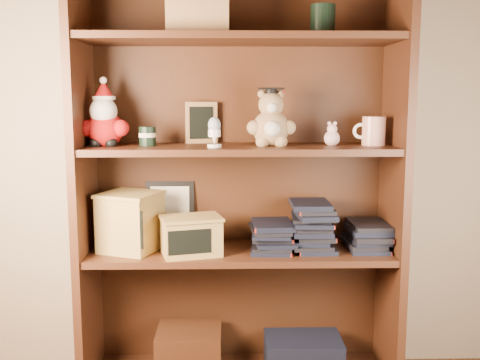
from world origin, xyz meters
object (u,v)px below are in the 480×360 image
object	(u,v)px
bookcase	(239,189)
teacher_mug	(373,131)
grad_teddy_bear	(271,123)
treats_box	(131,221)

from	to	relation	value
bookcase	teacher_mug	world-z (taller)	bookcase
grad_teddy_bear	treats_box	size ratio (longest dim) A/B	0.83
bookcase	grad_teddy_bear	size ratio (longest dim) A/B	7.24
bookcase	teacher_mug	xyz separation A→B (m)	(0.50, -0.05, 0.23)
treats_box	bookcase	bearing A→B (deg)	7.11
bookcase	treats_box	world-z (taller)	bookcase
grad_teddy_bear	teacher_mug	size ratio (longest dim) A/B	1.81
teacher_mug	grad_teddy_bear	bearing A→B (deg)	-179.00
grad_teddy_bear	treats_box	world-z (taller)	grad_teddy_bear
bookcase	treats_box	xyz separation A→B (m)	(-0.41, -0.05, -0.12)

